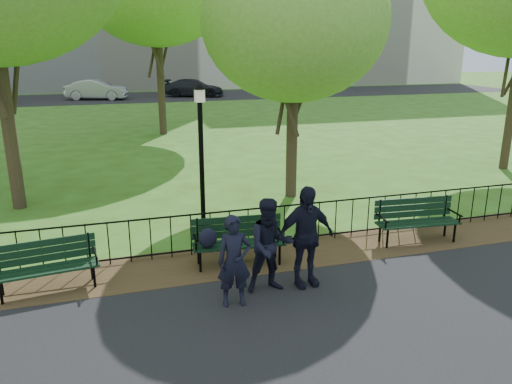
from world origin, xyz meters
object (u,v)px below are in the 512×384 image
object	(u,v)px
person_right	(305,237)
sedan_silver	(97,90)
park_bench_right_a	(416,215)
tree_near_e	(294,22)
person_left	(234,261)
person_mid	(270,246)
park_bench_main	(228,236)
park_bench_left_a	(46,261)
sedan_dark	(194,88)
lamppost	(201,152)

from	to	relation	value
person_right	sedan_silver	distance (m)	34.00
park_bench_right_a	tree_near_e	bearing A→B (deg)	114.45
tree_near_e	person_left	distance (m)	7.45
person_mid	sedan_silver	distance (m)	33.96
park_bench_right_a	person_mid	distance (m)	3.97
tree_near_e	person_right	bearing A→B (deg)	-108.26
park_bench_main	person_mid	distance (m)	1.32
park_bench_main	sedan_silver	world-z (taller)	sedan_silver
park_bench_left_a	sedan_dark	distance (m)	33.90
lamppost	sedan_dark	xyz separation A→B (m)	(5.23, 30.55, -1.09)
person_right	person_left	bearing A→B (deg)	-170.51
park_bench_left_a	tree_near_e	bearing A→B (deg)	26.31
person_left	sedan_silver	bearing A→B (deg)	98.61
park_bench_main	sedan_dark	distance (m)	33.18
park_bench_right_a	person_right	world-z (taller)	person_right
park_bench_main	sedan_dark	bearing A→B (deg)	86.04
park_bench_left_a	person_left	distance (m)	3.33
person_right	sedan_dark	distance (m)	34.21
lamppost	person_mid	size ratio (longest dim) A/B	1.99
sedan_silver	sedan_dark	size ratio (longest dim) A/B	0.96
park_bench_left_a	tree_near_e	world-z (taller)	tree_near_e
park_bench_main	sedan_silver	xyz separation A→B (m)	(-2.47, 32.62, 0.18)
person_mid	sedan_dark	bearing A→B (deg)	84.73
park_bench_right_a	person_right	size ratio (longest dim) A/B	1.01
person_left	sedan_silver	xyz separation A→B (m)	(-2.20, 34.14, 0.00)
park_bench_right_a	person_mid	xyz separation A→B (m)	(-3.75, -1.27, 0.26)
park_bench_right_a	sedan_dark	world-z (taller)	sedan_dark
lamppost	person_left	distance (m)	3.89
park_bench_main	sedan_silver	bearing A→B (deg)	99.34
sedan_silver	tree_near_e	bearing A→B (deg)	-152.85
lamppost	tree_near_e	distance (m)	4.45
tree_near_e	park_bench_left_a	bearing A→B (deg)	-146.16
person_mid	sedan_silver	size ratio (longest dim) A/B	0.36
park_bench_right_a	person_right	bearing A→B (deg)	-153.07
park_bench_left_a	sedan_silver	world-z (taller)	sedan_silver
lamppost	sedan_dark	world-z (taller)	lamppost
park_bench_left_a	park_bench_right_a	size ratio (longest dim) A/B	0.95
person_left	person_right	size ratio (longest dim) A/B	0.84
lamppost	person_left	size ratio (longest dim) A/B	2.15
park_bench_right_a	person_left	distance (m)	4.74
park_bench_main	lamppost	world-z (taller)	lamppost
lamppost	park_bench_left_a	bearing A→B (deg)	-144.51
person_right	park_bench_right_a	bearing A→B (deg)	17.58
park_bench_left_a	lamppost	bearing A→B (deg)	27.95
sedan_silver	park_bench_right_a	bearing A→B (deg)	-151.74
person_right	sedan_dark	bearing A→B (deg)	78.93
lamppost	tree_near_e	size ratio (longest dim) A/B	0.49
person_right	sedan_dark	xyz separation A→B (m)	(4.07, 33.96, -0.21)
park_bench_right_a	person_right	distance (m)	3.36
park_bench_left_a	person_mid	size ratio (longest dim) A/B	1.05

